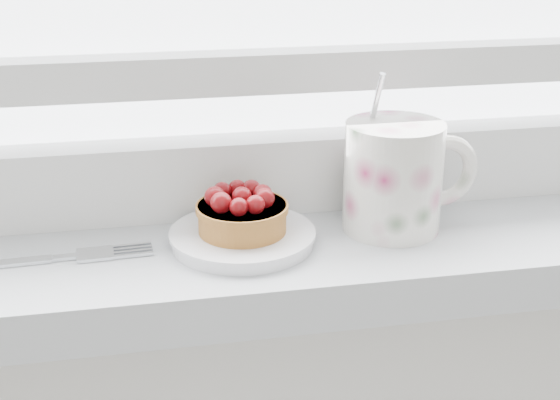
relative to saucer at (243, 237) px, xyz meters
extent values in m
cube|color=#B8BCBF|center=(0.05, 0.01, -0.03)|extent=(1.60, 0.20, 0.04)
cube|color=silver|center=(0.05, 0.08, 0.03)|extent=(1.30, 0.05, 0.07)
cube|color=silver|center=(0.05, 0.08, 0.12)|extent=(1.30, 0.04, 0.04)
cylinder|color=white|center=(0.00, 0.00, 0.00)|extent=(0.12, 0.12, 0.01)
cylinder|color=#91561F|center=(0.00, 0.00, 0.02)|extent=(0.07, 0.07, 0.02)
cylinder|color=#91561F|center=(0.00, 0.00, 0.03)|extent=(0.08, 0.08, 0.01)
sphere|color=#4D0407|center=(0.00, 0.00, 0.04)|extent=(0.02, 0.02, 0.02)
sphere|color=#4D0407|center=(0.02, 0.00, 0.04)|extent=(0.02, 0.02, 0.02)
sphere|color=#4D0407|center=(0.01, 0.02, 0.04)|extent=(0.02, 0.02, 0.02)
sphere|color=#4D0407|center=(0.00, 0.02, 0.04)|extent=(0.02, 0.02, 0.02)
sphere|color=#4D0407|center=(-0.01, 0.02, 0.04)|extent=(0.02, 0.02, 0.02)
sphere|color=#4D0407|center=(-0.02, 0.00, 0.04)|extent=(0.02, 0.02, 0.02)
sphere|color=#4D0407|center=(-0.02, -0.01, 0.04)|extent=(0.02, 0.02, 0.02)
sphere|color=#4D0407|center=(-0.01, -0.02, 0.04)|extent=(0.02, 0.02, 0.02)
sphere|color=#4D0407|center=(0.01, -0.02, 0.04)|extent=(0.02, 0.02, 0.02)
sphere|color=#4D0407|center=(0.02, -0.01, 0.04)|extent=(0.02, 0.02, 0.02)
cylinder|color=white|center=(0.13, 0.01, 0.04)|extent=(0.09, 0.09, 0.10)
cylinder|color=black|center=(0.13, 0.01, 0.09)|extent=(0.07, 0.07, 0.01)
torus|color=white|center=(0.18, 0.01, 0.04)|extent=(0.07, 0.02, 0.07)
cylinder|color=silver|center=(0.12, 0.03, 0.10)|extent=(0.01, 0.02, 0.06)
cube|color=silver|center=(-0.15, 0.00, 0.00)|extent=(0.02, 0.01, 0.00)
cube|color=silver|center=(-0.12, 0.00, 0.00)|extent=(0.03, 0.03, 0.00)
cube|color=silver|center=(-0.09, -0.01, 0.00)|extent=(0.03, 0.01, 0.00)
cube|color=silver|center=(-0.09, 0.00, 0.00)|extent=(0.03, 0.01, 0.00)
cube|color=silver|center=(-0.09, 0.00, 0.00)|extent=(0.03, 0.01, 0.00)
cube|color=silver|center=(-0.09, 0.01, 0.00)|extent=(0.03, 0.01, 0.00)
camera|label=1|loc=(-0.08, -0.60, 0.27)|focal=50.00mm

